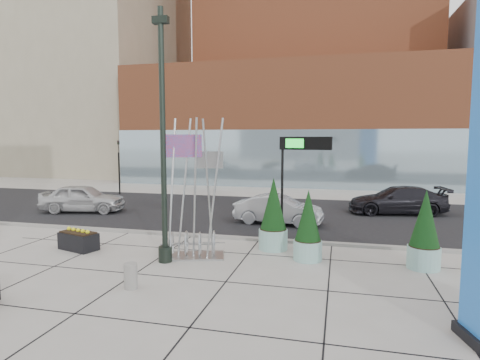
% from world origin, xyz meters
% --- Properties ---
extents(ground, '(160.00, 160.00, 0.00)m').
position_xyz_m(ground, '(0.00, 0.00, 0.00)').
color(ground, '#9E9991').
rests_on(ground, ground).
extents(street_asphalt, '(80.00, 12.00, 0.02)m').
position_xyz_m(street_asphalt, '(0.00, 10.00, 0.01)').
color(street_asphalt, black).
rests_on(street_asphalt, ground).
extents(curb_edge, '(80.00, 0.30, 0.12)m').
position_xyz_m(curb_edge, '(0.00, 4.00, 0.06)').
color(curb_edge, gray).
rests_on(curb_edge, ground).
extents(tower_podium, '(34.00, 10.00, 11.00)m').
position_xyz_m(tower_podium, '(1.00, 27.00, 5.50)').
color(tower_podium, '#AF5832').
rests_on(tower_podium, ground).
extents(tower_glass_front, '(34.00, 0.60, 5.00)m').
position_xyz_m(tower_glass_front, '(1.00, 22.20, 2.50)').
color(tower_glass_front, '#8CA5B2').
rests_on(tower_glass_front, ground).
extents(building_beige_left, '(18.00, 20.00, 34.00)m').
position_xyz_m(building_beige_left, '(-26.00, 34.00, 17.00)').
color(building_beige_left, gray).
rests_on(building_beige_left, ground).
extents(lamp_post, '(0.54, 0.47, 8.57)m').
position_xyz_m(lamp_post, '(-1.59, 0.39, 3.51)').
color(lamp_post, black).
rests_on(lamp_post, ground).
extents(public_art_sculpture, '(2.43, 1.68, 5.02)m').
position_xyz_m(public_art_sculpture, '(-0.84, 1.18, 1.32)').
color(public_art_sculpture, '#B1B4B6').
rests_on(public_art_sculpture, ground).
extents(concrete_bollard, '(0.38, 0.38, 0.74)m').
position_xyz_m(concrete_bollard, '(-1.50, -2.15, 0.37)').
color(concrete_bollard, gray).
rests_on(concrete_bollard, ground).
extents(overhead_street_sign, '(2.05, 0.42, 4.35)m').
position_xyz_m(overhead_street_sign, '(2.74, 3.80, 3.73)').
color(overhead_street_sign, black).
rests_on(overhead_street_sign, ground).
extents(round_planter_east, '(1.05, 1.05, 2.63)m').
position_xyz_m(round_planter_east, '(7.00, 1.80, 1.25)').
color(round_planter_east, '#93C6BD').
rests_on(round_planter_east, ground).
extents(round_planter_mid, '(1.00, 1.00, 2.51)m').
position_xyz_m(round_planter_mid, '(3.21, 1.80, 1.19)').
color(round_planter_mid, '#93C6BD').
rests_on(round_planter_mid, ground).
extents(round_planter_west, '(1.12, 1.12, 2.79)m').
position_xyz_m(round_planter_west, '(1.80, 2.89, 1.32)').
color(round_planter_west, '#93C6BD').
rests_on(round_planter_west, ground).
extents(box_planter_north, '(1.68, 1.17, 0.84)m').
position_xyz_m(box_planter_north, '(-5.49, 1.00, 0.39)').
color(box_planter_north, black).
rests_on(box_planter_north, ground).
extents(car_white_west, '(5.01, 2.87, 1.61)m').
position_xyz_m(car_white_west, '(-10.17, 7.91, 0.80)').
color(car_white_west, silver).
rests_on(car_white_west, ground).
extents(car_silver_mid, '(4.49, 1.97, 1.44)m').
position_xyz_m(car_silver_mid, '(1.31, 7.44, 0.72)').
color(car_silver_mid, '#B0B2B8').
rests_on(car_silver_mid, ground).
extents(car_dark_east, '(5.62, 2.99, 1.55)m').
position_xyz_m(car_dark_east, '(7.46, 11.74, 0.78)').
color(car_dark_east, black).
rests_on(car_dark_east, ground).
extents(traffic_signal, '(0.15, 0.18, 4.10)m').
position_xyz_m(traffic_signal, '(-12.00, 15.00, 2.30)').
color(traffic_signal, black).
rests_on(traffic_signal, ground).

